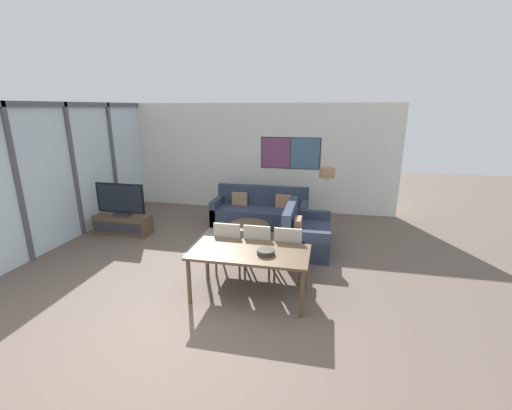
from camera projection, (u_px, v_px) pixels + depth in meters
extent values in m
plane|color=brown|center=(158.00, 329.00, 4.33)|extent=(24.00, 24.00, 0.00)
cube|color=silver|center=(252.00, 158.00, 9.09)|extent=(7.49, 0.06, 2.80)
cube|color=#2D2D33|center=(290.00, 153.00, 8.81)|extent=(1.54, 0.01, 0.81)
cube|color=#753D66|center=(276.00, 153.00, 8.88)|extent=(0.73, 0.02, 0.77)
cube|color=#426684|center=(305.00, 154.00, 8.73)|extent=(0.73, 0.02, 0.77)
cube|color=silver|center=(73.00, 171.00, 7.17)|extent=(0.02, 5.48, 2.80)
cube|color=#515156|center=(64.00, 104.00, 6.79)|extent=(0.07, 5.48, 0.10)
cube|color=#515156|center=(18.00, 186.00, 5.87)|extent=(0.07, 0.08, 2.80)
cube|color=#515156|center=(74.00, 171.00, 7.16)|extent=(0.07, 0.08, 2.80)
cube|color=#515156|center=(113.00, 161.00, 8.45)|extent=(0.07, 0.08, 2.80)
cube|color=gray|center=(249.00, 243.00, 7.04)|extent=(2.21, 1.72, 0.01)
cube|color=brown|center=(123.00, 224.00, 7.54)|extent=(1.23, 0.45, 0.41)
cube|color=#2D2D33|center=(117.00, 228.00, 7.32)|extent=(1.13, 0.01, 0.23)
cube|color=#2D2D33|center=(122.00, 214.00, 7.47)|extent=(0.36, 0.20, 0.05)
cube|color=#2D2D33|center=(122.00, 211.00, 7.45)|extent=(0.06, 0.03, 0.08)
cube|color=black|center=(120.00, 198.00, 7.37)|extent=(1.11, 0.04, 0.65)
cube|color=black|center=(120.00, 198.00, 7.35)|extent=(1.03, 0.01, 0.58)
cube|color=#2D384C|center=(260.00, 217.00, 8.06)|extent=(2.20, 0.86, 0.42)
cube|color=#2D384C|center=(263.00, 203.00, 8.33)|extent=(2.20, 0.16, 0.88)
cube|color=#2D384C|center=(218.00, 210.00, 8.24)|extent=(0.14, 0.86, 0.60)
cube|color=#2D384C|center=(304.00, 216.00, 7.83)|extent=(0.14, 0.86, 0.60)
cube|color=#9E7556|center=(240.00, 199.00, 8.23)|extent=(0.36, 0.12, 0.30)
cube|color=#9E7556|center=(283.00, 201.00, 8.02)|extent=(0.36, 0.12, 0.30)
cube|color=#2D384C|center=(307.00, 239.00, 6.72)|extent=(0.86, 1.41, 0.42)
cube|color=#2D384C|center=(290.00, 226.00, 6.73)|extent=(0.16, 1.41, 0.88)
cube|color=#2D384C|center=(305.00, 247.00, 6.10)|extent=(0.86, 0.14, 0.60)
cube|color=#2D384C|center=(310.00, 224.00, 7.29)|extent=(0.86, 0.14, 0.60)
cube|color=#9E7556|center=(298.00, 226.00, 6.36)|extent=(0.12, 0.36, 0.30)
cylinder|color=brown|center=(249.00, 242.00, 7.03)|extent=(0.37, 0.37, 0.03)
cylinder|color=brown|center=(249.00, 235.00, 6.99)|extent=(0.15, 0.15, 0.37)
cylinder|color=brown|center=(249.00, 225.00, 6.93)|extent=(0.81, 0.81, 0.04)
cube|color=brown|center=(250.00, 252.00, 4.89)|extent=(1.70, 0.86, 0.04)
cylinder|color=brown|center=(189.00, 282.00, 4.80)|extent=(0.06, 0.06, 0.68)
cylinder|color=brown|center=(302.00, 294.00, 4.48)|extent=(0.06, 0.06, 0.68)
cylinder|color=brown|center=(207.00, 259.00, 5.49)|extent=(0.06, 0.06, 0.68)
cylinder|color=brown|center=(306.00, 269.00, 5.18)|extent=(0.06, 0.06, 0.68)
cube|color=#B2A899|center=(231.00, 247.00, 5.72)|extent=(0.46, 0.46, 0.06)
cube|color=#B2A899|center=(227.00, 237.00, 5.45)|extent=(0.42, 0.05, 0.45)
cylinder|color=brown|center=(216.00, 264.00, 5.64)|extent=(0.04, 0.04, 0.42)
cylinder|color=brown|center=(240.00, 266.00, 5.56)|extent=(0.04, 0.04, 0.42)
cylinder|color=brown|center=(223.00, 254.00, 6.01)|extent=(0.04, 0.04, 0.42)
cylinder|color=brown|center=(245.00, 256.00, 5.93)|extent=(0.04, 0.04, 0.42)
cube|color=#B2A899|center=(259.00, 249.00, 5.62)|extent=(0.46, 0.46, 0.06)
cube|color=#B2A899|center=(257.00, 239.00, 5.36)|extent=(0.42, 0.05, 0.45)
cylinder|color=brown|center=(245.00, 267.00, 5.54)|extent=(0.04, 0.04, 0.42)
cylinder|color=brown|center=(269.00, 269.00, 5.46)|extent=(0.04, 0.04, 0.42)
cylinder|color=brown|center=(250.00, 257.00, 5.91)|extent=(0.04, 0.04, 0.42)
cylinder|color=brown|center=(273.00, 259.00, 5.83)|extent=(0.04, 0.04, 0.42)
cube|color=#B2A899|center=(289.00, 252.00, 5.51)|extent=(0.46, 0.46, 0.06)
cube|color=#B2A899|center=(288.00, 242.00, 5.24)|extent=(0.42, 0.05, 0.45)
cylinder|color=brown|center=(274.00, 270.00, 5.43)|extent=(0.04, 0.04, 0.42)
cylinder|color=brown|center=(300.00, 273.00, 5.35)|extent=(0.04, 0.04, 0.42)
cylinder|color=brown|center=(278.00, 259.00, 5.80)|extent=(0.04, 0.04, 0.42)
cylinder|color=brown|center=(302.00, 262.00, 5.72)|extent=(0.04, 0.04, 0.42)
cylinder|color=#332D28|center=(266.00, 252.00, 4.76)|extent=(0.25, 0.25, 0.07)
torus|color=#332D28|center=(266.00, 250.00, 4.75)|extent=(0.25, 0.25, 0.02)
cylinder|color=#2D2D33|center=(324.00, 229.00, 7.83)|extent=(0.28, 0.28, 0.02)
cylinder|color=#B7B7BC|center=(325.00, 203.00, 7.67)|extent=(0.03, 0.03, 1.18)
cylinder|color=#9E7556|center=(327.00, 173.00, 7.47)|extent=(0.33, 0.33, 0.22)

